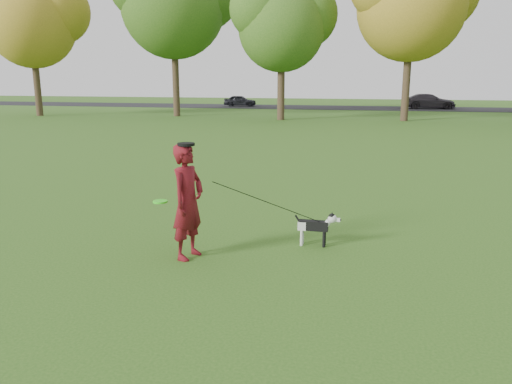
% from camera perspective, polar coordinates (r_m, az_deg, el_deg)
% --- Properties ---
extents(ground, '(120.00, 120.00, 0.00)m').
position_cam_1_polar(ground, '(8.38, -1.36, -6.45)').
color(ground, '#285116').
rests_on(ground, ground).
extents(road, '(120.00, 7.00, 0.02)m').
position_cam_1_polar(road, '(47.77, 10.79, 9.44)').
color(road, black).
rests_on(road, ground).
extents(man, '(0.58, 0.75, 1.81)m').
position_cam_1_polar(man, '(7.79, -7.80, -1.10)').
color(man, '#550D0C').
rests_on(man, ground).
extents(dog, '(0.79, 0.16, 0.60)m').
position_cam_1_polar(dog, '(8.46, 6.98, -3.76)').
color(dog, black).
rests_on(dog, ground).
extents(car_left, '(3.20, 1.47, 1.06)m').
position_cam_1_polar(car_left, '(49.34, -1.82, 10.39)').
color(car_left, black).
rests_on(car_left, road).
extents(car_right, '(4.63, 2.11, 1.32)m').
position_cam_1_polar(car_right, '(47.95, 19.18, 9.77)').
color(car_right, '#272228').
rests_on(car_right, road).
extents(man_held_items, '(2.57, 1.18, 1.42)m').
position_cam_1_polar(man_held_items, '(7.92, 1.70, -1.32)').
color(man_held_items, '#37EE1E').
rests_on(man_held_items, ground).
extents(tree_row, '(51.74, 8.86, 12.01)m').
position_cam_1_polar(tree_row, '(34.20, 7.70, 20.64)').
color(tree_row, '#38281C').
rests_on(tree_row, ground).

